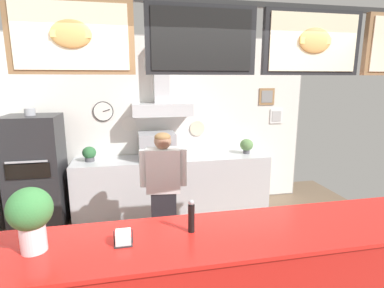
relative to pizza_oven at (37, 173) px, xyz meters
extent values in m
cube|color=gray|center=(1.88, 0.52, 0.58)|extent=(4.92, 0.12, 2.82)
cube|color=white|center=(1.88, 0.45, 0.58)|extent=(4.88, 0.01, 2.78)
cylinder|color=black|center=(0.94, 0.44, 0.82)|extent=(0.31, 0.02, 0.31)
cylinder|color=white|center=(0.94, 0.42, 0.82)|extent=(0.29, 0.01, 0.29)
cube|color=black|center=(0.99, 0.42, 0.83)|extent=(0.11, 0.01, 0.04)
cylinder|color=white|center=(1.32, 0.43, 0.60)|extent=(0.23, 0.02, 0.23)
cylinder|color=beige|center=(2.46, 0.43, 0.50)|extent=(0.25, 0.02, 0.25)
cube|color=#997047|center=(3.70, 0.44, 1.02)|extent=(0.28, 0.02, 0.29)
cube|color=gray|center=(3.70, 0.43, 1.02)|extent=(0.20, 0.01, 0.21)
cube|color=white|center=(3.90, 0.44, 0.67)|extent=(0.23, 0.02, 0.26)
cube|color=#B1B1B1|center=(3.90, 0.43, 0.67)|extent=(0.17, 0.01, 0.18)
cube|color=silver|center=(1.85, 0.26, 0.84)|extent=(0.94, 0.38, 0.20)
cube|color=silver|center=(1.85, 0.34, 1.44)|extent=(0.24, 0.24, 1.00)
cube|color=#2D2D2D|center=(1.88, -2.25, 1.86)|extent=(4.43, 0.04, 0.04)
cube|color=olive|center=(1.00, -2.28, 1.59)|extent=(0.81, 0.05, 0.49)
cube|color=#F2E5C6|center=(1.00, -2.31, 1.59)|extent=(0.73, 0.01, 0.43)
ellipsoid|color=tan|center=(1.00, -2.32, 1.60)|extent=(0.26, 0.04, 0.18)
cube|color=#E5C666|center=(1.00, -2.33, 1.60)|extent=(0.25, 0.01, 0.05)
cube|color=black|center=(1.88, -2.28, 1.59)|extent=(0.81, 0.05, 0.49)
cube|color=black|center=(1.88, -2.31, 1.59)|extent=(0.73, 0.01, 0.43)
cube|color=black|center=(2.77, -2.28, 1.59)|extent=(0.81, 0.05, 0.49)
cube|color=beige|center=(2.77, -2.31, 1.59)|extent=(0.73, 0.01, 0.43)
ellipsoid|color=tan|center=(2.77, -2.32, 1.60)|extent=(0.27, 0.04, 0.19)
cube|color=#E5C666|center=(2.77, -2.33, 1.60)|extent=(0.26, 0.01, 0.05)
cube|color=red|center=(1.88, -2.53, 0.17)|extent=(3.84, 0.74, 0.03)
cube|color=#B7BABF|center=(1.99, 0.12, -0.37)|extent=(3.08, 0.63, 0.92)
cube|color=#929499|center=(1.99, 0.12, -0.66)|extent=(2.93, 0.58, 0.02)
cube|color=#232326|center=(0.00, 0.00, 0.00)|extent=(0.73, 0.66, 1.65)
cube|color=black|center=(0.00, -0.34, 0.13)|extent=(0.55, 0.02, 0.20)
cube|color=#A3A5AD|center=(0.00, -0.36, 0.26)|extent=(0.51, 0.02, 0.02)
cylinder|color=#A3A5AD|center=(0.00, 0.00, 0.87)|extent=(0.14, 0.14, 0.10)
cube|color=#232328|center=(1.71, -1.09, -0.41)|extent=(0.32, 0.23, 0.83)
cube|color=white|center=(1.71, -1.09, 0.26)|extent=(0.42, 0.27, 0.52)
cylinder|color=white|center=(1.94, -1.12, 0.29)|extent=(0.08, 0.08, 0.44)
cylinder|color=white|center=(1.47, -1.06, 0.29)|extent=(0.08, 0.08, 0.44)
sphere|color=#997056|center=(1.71, -1.09, 0.61)|extent=(0.20, 0.20, 0.20)
ellipsoid|color=olive|center=(1.71, -1.09, 0.66)|extent=(0.19, 0.19, 0.11)
cube|color=#A3A5AD|center=(1.74, 0.10, 0.30)|extent=(0.55, 0.48, 0.41)
cylinder|color=#4C4C51|center=(1.63, -0.17, 0.28)|extent=(0.06, 0.06, 0.06)
cube|color=black|center=(1.74, -0.18, 0.11)|extent=(0.50, 0.10, 0.04)
sphere|color=black|center=(1.90, -0.16, 0.38)|extent=(0.04, 0.04, 0.04)
cylinder|color=#4C4C51|center=(3.24, 0.14, 0.13)|extent=(0.11, 0.11, 0.07)
ellipsoid|color=#5B844C|center=(3.24, 0.14, 0.24)|extent=(0.22, 0.22, 0.20)
cylinder|color=#4C4C51|center=(0.72, 0.15, 0.12)|extent=(0.14, 0.14, 0.06)
ellipsoid|color=#2D6638|center=(0.72, 0.15, 0.23)|extent=(0.20, 0.20, 0.18)
cube|color=#262628|center=(1.27, -2.53, 0.19)|extent=(0.12, 0.12, 0.01)
cylinder|color=#262628|center=(1.21, -2.53, 0.24)|extent=(0.01, 0.01, 0.11)
cylinder|color=#262628|center=(1.33, -2.53, 0.24)|extent=(0.01, 0.01, 0.11)
cube|color=white|center=(1.27, -2.53, 0.23)|extent=(0.10, 0.10, 0.09)
cylinder|color=black|center=(1.77, -2.46, 0.29)|extent=(0.05, 0.05, 0.22)
sphere|color=gray|center=(1.77, -2.46, 0.42)|extent=(0.04, 0.04, 0.04)
cylinder|color=silver|center=(0.68, -2.50, 0.28)|extent=(0.17, 0.17, 0.20)
cylinder|color=gray|center=(0.68, -2.50, 0.22)|extent=(0.15, 0.15, 0.06)
ellipsoid|color=#387A3D|center=(0.68, -2.50, 0.48)|extent=(0.29, 0.29, 0.29)
camera|label=1|loc=(1.35, -4.52, 1.32)|focal=28.34mm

